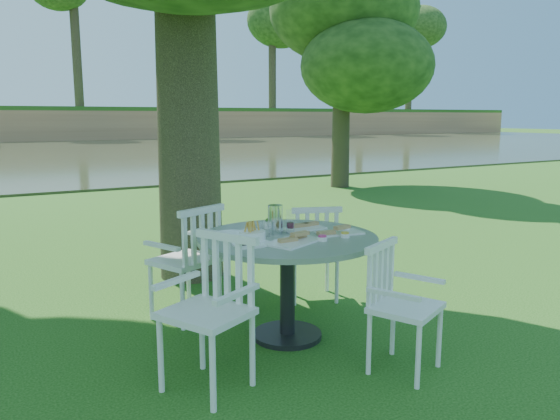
{
  "coord_description": "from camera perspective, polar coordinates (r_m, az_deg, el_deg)",
  "views": [
    {
      "loc": [
        -2.71,
        -4.5,
        1.78
      ],
      "look_at": [
        0.0,
        0.2,
        0.85
      ],
      "focal_mm": 35.0,
      "sensor_mm": 36.0,
      "label": 1
    }
  ],
  "objects": [
    {
      "name": "chair_sw",
      "position": [
        3.68,
        -6.7,
        -9.16
      ],
      "size": [
        0.66,
        0.67,
        1.01
      ],
      "rotation": [
        0.0,
        0.0,
        -1.11
      ],
      "color": "white",
      "rests_on": "ground"
    },
    {
      "name": "ground",
      "position": [
        5.55,
        1.04,
        -9.0
      ],
      "size": [
        140.0,
        140.0,
        0.0
      ],
      "primitive_type": "plane",
      "color": "#14410D",
      "rests_on": "ground"
    },
    {
      "name": "chair_ne",
      "position": [
        5.26,
        3.57,
        -3.75
      ],
      "size": [
        0.6,
        0.58,
        0.94
      ],
      "rotation": [
        0.0,
        0.0,
        -3.5
      ],
      "color": "white",
      "rests_on": "ground"
    },
    {
      "name": "chair_nw",
      "position": [
        4.82,
        -9.11,
        -4.57
      ],
      "size": [
        0.66,
        0.64,
        1.02
      ],
      "rotation": [
        0.0,
        0.0,
        -2.74
      ],
      "color": "white",
      "rests_on": "ground"
    },
    {
      "name": "chair_se",
      "position": [
        3.97,
        11.85,
        -8.81
      ],
      "size": [
        0.59,
        0.58,
        0.9
      ],
      "rotation": [
        0.0,
        0.0,
        0.43
      ],
      "color": "white",
      "rests_on": "ground"
    },
    {
      "name": "tableware",
      "position": [
        4.32,
        -0.29,
        -2.15
      ],
      "size": [
        1.13,
        0.86,
        0.24
      ],
      "color": "white",
      "rests_on": "table"
    },
    {
      "name": "table",
      "position": [
        4.36,
        0.79,
        -4.77
      ],
      "size": [
        1.43,
        1.43,
        0.85
      ],
      "color": "black",
      "rests_on": "ground"
    },
    {
      "name": "river",
      "position": [
        27.69,
        -24.36,
        5.19
      ],
      "size": [
        100.0,
        28.0,
        0.12
      ],
      "primitive_type": "cube",
      "color": "#313821",
      "rests_on": "ground"
    },
    {
      "name": "far_bank",
      "position": [
        46.04,
        -27.05,
        15.53
      ],
      "size": [
        100.0,
        18.0,
        15.2
      ],
      "color": "#A5714D",
      "rests_on": "ground"
    }
  ]
}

